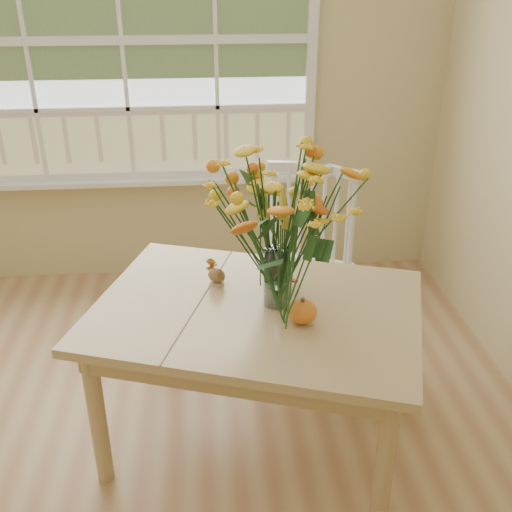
{
  "coord_description": "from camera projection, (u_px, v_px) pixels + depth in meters",
  "views": [
    {
      "loc": [
        0.46,
        -1.54,
        1.98
      ],
      "look_at": [
        0.65,
        0.57,
        0.92
      ],
      "focal_mm": 42.0,
      "sensor_mm": 36.0,
      "label": 1
    }
  ],
  "objects": [
    {
      "name": "dark_gourd",
      "position": [
        278.0,
        276.0,
        2.6
      ],
      "size": [
        0.13,
        0.1,
        0.08
      ],
      "color": "#38160F",
      "rests_on": "dining_table"
    },
    {
      "name": "windsor_chair",
      "position": [
        305.0,
        257.0,
        3.14
      ],
      "size": [
        0.62,
        0.61,
        1.02
      ],
      "rotation": [
        0.0,
        0.0,
        -0.43
      ],
      "color": "white",
      "rests_on": "floor"
    },
    {
      "name": "wall_back",
      "position": [
        126.0,
        74.0,
        3.62
      ],
      "size": [
        4.0,
        0.02,
        2.7
      ],
      "primitive_type": "cube",
      "color": "#D5C688",
      "rests_on": "floor"
    },
    {
      "name": "window",
      "position": [
        122.0,
        43.0,
        3.5
      ],
      "size": [
        2.42,
        0.12,
        1.74
      ],
      "color": "silver",
      "rests_on": "wall_back"
    },
    {
      "name": "pumpkin",
      "position": [
        302.0,
        313.0,
        2.32
      ],
      "size": [
        0.12,
        0.12,
        0.09
      ],
      "primitive_type": "ellipsoid",
      "color": "#E75A1B",
      "rests_on": "dining_table"
    },
    {
      "name": "dining_table",
      "position": [
        256.0,
        325.0,
        2.49
      ],
      "size": [
        1.54,
        1.3,
        0.7
      ],
      "rotation": [
        0.0,
        0.0,
        -0.32
      ],
      "color": "tan",
      "rests_on": "floor"
    },
    {
      "name": "turkey_figurine",
      "position": [
        217.0,
        275.0,
        2.6
      ],
      "size": [
        0.1,
        0.1,
        0.1
      ],
      "rotation": [
        0.0,
        0.0,
        -0.68
      ],
      "color": "#CCB78C",
      "rests_on": "dining_table"
    },
    {
      "name": "flower_vase",
      "position": [
        278.0,
        222.0,
        2.31
      ],
      "size": [
        0.51,
        0.51,
        0.6
      ],
      "color": "white",
      "rests_on": "dining_table"
    }
  ]
}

